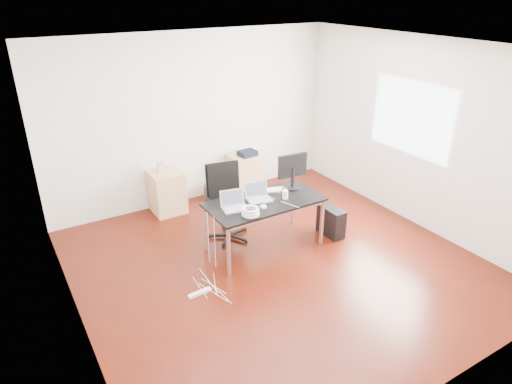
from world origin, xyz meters
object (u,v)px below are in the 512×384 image
filing_cabinet_left (167,192)px  filing_cabinet_right (245,174)px  office_chair (226,198)px  desk (264,204)px  pc_tower (331,221)px

filing_cabinet_left → filing_cabinet_right: 1.46m
office_chair → desk: bearing=-53.8°
filing_cabinet_right → pc_tower: size_ratio=1.56×
desk → office_chair: 0.64m
office_chair → filing_cabinet_left: office_chair is taller
desk → filing_cabinet_left: (-0.75, 1.76, -0.33)m
filing_cabinet_left → filing_cabinet_right: bearing=0.0°
desk → office_chair: office_chair is taller
desk → office_chair: (-0.29, 0.57, -0.07)m
desk → office_chair: size_ratio=1.48×
pc_tower → filing_cabinet_right: bearing=99.1°
desk → filing_cabinet_right: bearing=68.2°
office_chair → filing_cabinet_right: (0.99, 1.19, -0.26)m
desk → filing_cabinet_right: desk is taller
desk → pc_tower: (1.04, -0.22, -0.46)m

